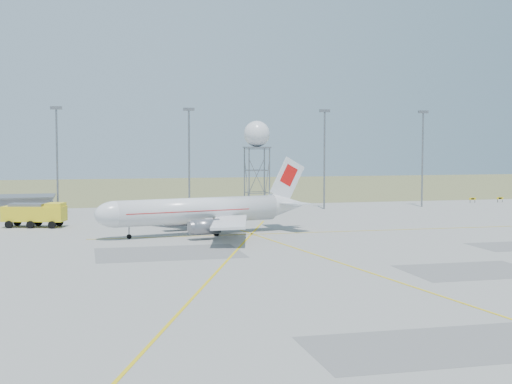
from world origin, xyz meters
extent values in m
plane|color=#989893|center=(0.00, 0.00, 0.00)|extent=(400.00, 400.00, 0.00)
cube|color=#606739|center=(0.00, 140.00, 0.01)|extent=(400.00, 120.00, 0.03)
cube|color=gray|center=(-45.00, 64.00, 1.80)|extent=(18.00, 9.00, 3.60)
cube|color=slate|center=(-45.00, 64.00, 3.75)|extent=(19.00, 10.00, 0.30)
cylinder|color=slate|center=(-35.00, 66.00, 10.00)|extent=(0.36, 0.36, 20.00)
cube|color=slate|center=(-35.00, 66.00, 20.20)|extent=(2.20, 0.50, 0.60)
cylinder|color=slate|center=(-10.00, 66.00, 10.00)|extent=(0.36, 0.36, 20.00)
cube|color=slate|center=(-10.00, 66.00, 20.20)|extent=(2.20, 0.50, 0.60)
cylinder|color=slate|center=(18.00, 66.00, 10.00)|extent=(0.36, 0.36, 20.00)
cube|color=slate|center=(18.00, 66.00, 20.20)|extent=(2.20, 0.50, 0.60)
cylinder|color=slate|center=(40.00, 66.00, 10.00)|extent=(0.36, 0.36, 20.00)
cube|color=slate|center=(40.00, 66.00, 20.20)|extent=(2.20, 0.50, 0.60)
cylinder|color=black|center=(55.00, 72.00, 0.40)|extent=(0.10, 0.10, 0.80)
cylinder|color=black|center=(56.20, 72.00, 0.40)|extent=(0.10, 0.10, 0.80)
cube|color=yellow|center=(55.60, 72.00, 0.95)|extent=(1.60, 0.15, 0.50)
cube|color=black|center=(55.60, 71.92, 0.95)|extent=(0.80, 0.03, 0.30)
cylinder|color=black|center=(62.00, 72.00, 0.40)|extent=(0.10, 0.10, 0.80)
cylinder|color=black|center=(63.20, 72.00, 0.40)|extent=(0.10, 0.10, 0.80)
cube|color=yellow|center=(62.60, 72.00, 0.95)|extent=(1.60, 0.15, 0.50)
cube|color=black|center=(62.60, 71.92, 0.95)|extent=(0.80, 0.03, 0.30)
cylinder|color=silver|center=(-13.78, 31.56, 3.62)|extent=(24.99, 9.12, 3.81)
ellipsoid|color=silver|center=(-25.86, 28.86, 3.62)|extent=(6.78, 5.05, 3.81)
cube|color=black|center=(-26.98, 28.61, 4.19)|extent=(1.86, 2.36, 0.93)
cone|color=silver|center=(1.09, 34.88, 3.90)|extent=(6.41, 4.96, 3.81)
cube|color=silver|center=(1.09, 34.88, 7.90)|extent=(6.02, 1.61, 7.16)
cube|color=red|center=(1.27, 34.92, 8.57)|extent=(3.27, 1.03, 3.67)
cube|color=silver|center=(-0.04, 37.75, 4.38)|extent=(4.12, 5.78, 0.17)
cube|color=silver|center=(1.29, 31.80, 4.38)|extent=(4.12, 5.78, 0.17)
cube|color=silver|center=(-14.26, 40.23, 2.67)|extent=(13.08, 14.76, 0.34)
cube|color=silver|center=(-10.52, 23.50, 2.67)|extent=(7.98, 15.88, 0.34)
cylinder|color=slate|center=(-15.91, 36.74, 1.81)|extent=(4.38, 3.01, 2.19)
cylinder|color=slate|center=(-13.50, 25.96, 1.81)|extent=(4.38, 3.01, 2.19)
cube|color=red|center=(-15.64, 31.14, 3.71)|extent=(19.42, 7.91, 0.11)
cylinder|color=black|center=(-24.00, 29.27, 0.43)|extent=(0.80, 0.80, 0.86)
cube|color=black|center=(-11.92, 31.97, 0.43)|extent=(2.18, 5.78, 0.86)
cylinder|color=slate|center=(-11.92, 31.97, 0.86)|extent=(0.27, 0.27, 1.71)
cylinder|color=slate|center=(-0.19, 56.11, 6.40)|extent=(0.24, 0.24, 12.80)
cylinder|color=slate|center=(3.74, 56.11, 6.40)|extent=(0.24, 0.24, 12.80)
cylinder|color=slate|center=(3.74, 60.05, 6.40)|extent=(0.24, 0.24, 12.80)
cylinder|color=slate|center=(-0.19, 60.05, 6.40)|extent=(0.24, 0.24, 12.80)
cube|color=slate|center=(1.77, 58.08, 12.80)|extent=(4.54, 4.54, 0.25)
sphere|color=silver|center=(1.77, 58.08, 15.36)|extent=(4.92, 4.92, 4.92)
cube|color=yellow|center=(-38.07, 47.10, 2.21)|extent=(10.48, 6.13, 2.43)
cube|color=yellow|center=(-34.70, 46.05, 3.20)|extent=(3.46, 3.75, 1.55)
cube|color=black|center=(-33.96, 45.82, 3.32)|extent=(0.96, 2.78, 1.11)
cube|color=slate|center=(-39.13, 47.43, 3.65)|extent=(6.07, 4.18, 0.44)
camera|label=1|loc=(-30.09, -73.02, 13.76)|focal=50.00mm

